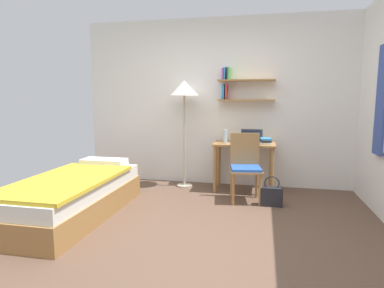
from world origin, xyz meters
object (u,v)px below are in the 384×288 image
Objects in this scene: bed at (74,196)px; desk_chair at (245,165)px; standing_lamp at (184,93)px; book_stack at (266,141)px; laptop at (251,140)px; handbag at (272,196)px; desk at (244,153)px; water_bottle at (225,136)px.

desk_chair is (1.93, 1.05, 0.25)m from bed.
book_stack is (1.23, -0.06, -0.69)m from standing_lamp.
desk_chair is at bearing -27.07° from standing_lamp.
laptop is 0.97m from handbag.
desk_chair is 2.79× the size of laptop.
desk_chair is 2.31× the size of handbag.
bed is at bearing -159.05° from handbag.
desk is 0.87m from handbag.
bed is 2.69m from book_stack.
handbag is (0.09, -0.61, -0.63)m from book_stack.
desk is at bearing -164.78° from laptop.
laptop reaches higher than desk_chair.
desk_chair reaches higher than handbag.
desk is at bearing 172.80° from book_stack.
bed is 2.21× the size of desk.
bed is at bearing -151.41° from desk_chair.
desk_chair reaches higher than desk.
book_stack is (0.31, -0.04, 0.20)m from desk.
standing_lamp is 1.98m from handbag.
standing_lamp is 4.19× the size of handbag.
bed is 2.44m from desk.
book_stack is at bearing -17.89° from laptop.
desk_chair is (0.05, -0.47, -0.07)m from desk.
desk_chair reaches higher than bed.
desk_chair is at bearing -84.44° from desk.
laptop is at bearing 162.11° from book_stack.
water_bottle reaches higher than bed.
laptop is 0.22m from book_stack.
bed is 2.44m from handbag.
standing_lamp is (0.96, 1.54, 1.21)m from bed.
handbag is (0.40, -0.65, -0.43)m from desk.
water_bottle is (1.60, 1.44, 0.58)m from bed.
book_stack is at bearing -7.20° from desk.
standing_lamp is (-0.96, 0.49, 0.96)m from desk_chair.
desk is at bearing 38.95° from bed.
standing_lamp is at bearing 58.04° from bed.
water_bottle is (-0.27, -0.08, 0.25)m from desk.
laptop reaches higher than bed.
desk_chair is 3.74× the size of book_stack.
laptop is at bearing 15.93° from water_bottle.
standing_lamp is at bearing 178.59° from desk.
handbag is at bearing -40.25° from water_bottle.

